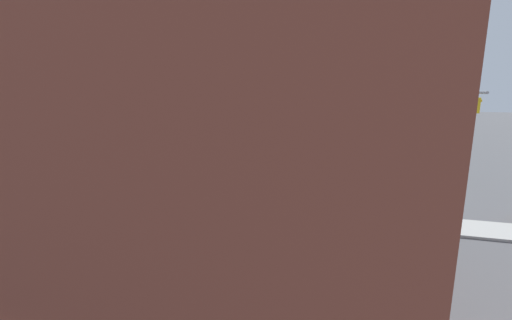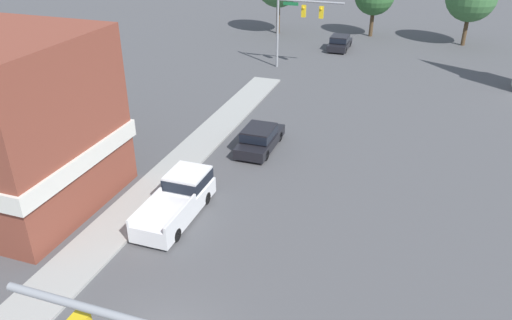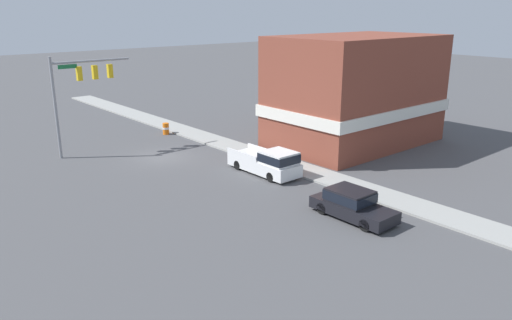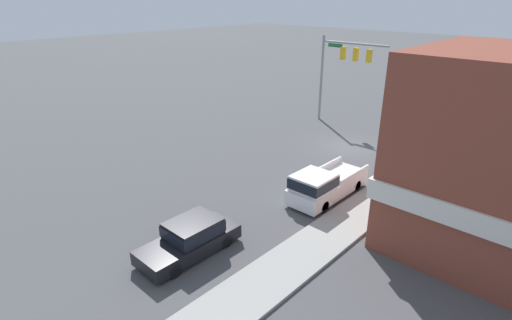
% 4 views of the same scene
% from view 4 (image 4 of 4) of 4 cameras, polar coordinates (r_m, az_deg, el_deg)
% --- Properties ---
extents(ground_plane, '(200.00, 200.00, 0.00)m').
position_cam_4_polar(ground_plane, '(31.21, 12.94, 1.78)').
color(ground_plane, '#4C4C4F').
extents(sidewalk_curb, '(2.40, 60.00, 0.14)m').
position_cam_4_polar(sidewalk_curb, '(29.03, 22.61, -0.90)').
color(sidewalk_curb, '#9E9E99').
rests_on(sidewalk_curb, ground).
extents(near_signal_assembly, '(6.17, 0.49, 7.54)m').
position_cam_4_polar(near_signal_assembly, '(35.85, 12.22, 13.62)').
color(near_signal_assembly, gray).
rests_on(near_signal_assembly, ground).
extents(car_lead, '(1.92, 4.70, 1.55)m').
position_cam_4_polar(car_lead, '(18.31, -9.29, -10.79)').
color(car_lead, black).
rests_on(car_lead, ground).
extents(pickup_truck_parked, '(2.00, 5.52, 1.83)m').
position_cam_4_polar(pickup_truck_parked, '(22.75, 9.58, -3.49)').
color(pickup_truck_parked, black).
rests_on(pickup_truck_parked, ground).
extents(construction_barrel, '(0.57, 0.57, 1.02)m').
position_cam_4_polar(construction_barrel, '(34.94, 23.73, 3.55)').
color(construction_barrel, orange).
rests_on(construction_barrel, ground).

